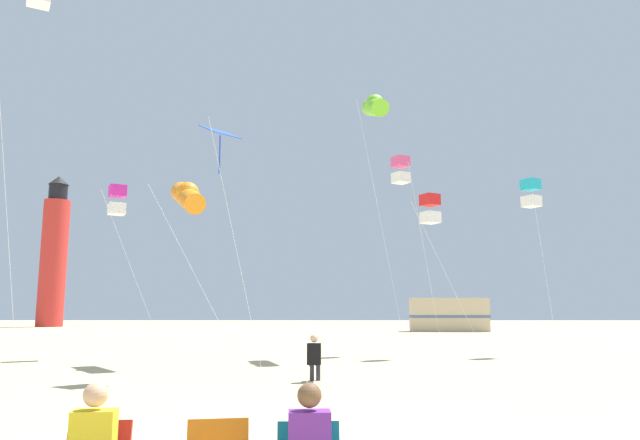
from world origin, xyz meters
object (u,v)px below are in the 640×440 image
at_px(kite_diamond_blue, 221,140).
at_px(kite_box_scarlet, 430,209).
at_px(kite_tube_lime, 375,107).
at_px(rv_van_tan, 449,315).
at_px(kite_box_cyan, 531,193).
at_px(lighthouse_distant, 54,255).
at_px(kite_box_magenta, 117,200).
at_px(kite_tube_orange, 188,196).
at_px(kite_flyer_standing, 314,356).
at_px(kite_box_rainbow, 401,170).

xyz_separation_m(kite_diamond_blue, kite_box_scarlet, (6.98, 6.85, -0.77)).
height_order(kite_tube_lime, rv_van_tan, kite_tube_lime).
xyz_separation_m(kite_box_cyan, lighthouse_distant, (-38.58, 41.02, 1.35)).
distance_m(kite_box_scarlet, rv_van_tan, 28.76).
relative_size(kite_box_magenta, kite_tube_orange, 1.05).
bearing_deg(kite_flyer_standing, kite_diamond_blue, -13.32).
bearing_deg(kite_box_cyan, kite_tube_orange, -162.09).
bearing_deg(lighthouse_distant, kite_diamond_blue, -60.85).
bearing_deg(lighthouse_distant, kite_tube_orange, -60.56).
bearing_deg(kite_box_cyan, kite_box_rainbow, 171.24).
relative_size(kite_tube_orange, rv_van_tan, 0.96).
bearing_deg(kite_box_rainbow, lighthouse_distant, 129.70).
height_order(kite_box_rainbow, lighthouse_distant, lighthouse_distant).
distance_m(kite_box_magenta, kite_box_cyan, 16.53).
bearing_deg(kite_box_rainbow, kite_tube_orange, -147.44).
bearing_deg(rv_van_tan, kite_tube_orange, -113.92).
height_order(kite_tube_lime, kite_box_cyan, kite_tube_lime).
xyz_separation_m(kite_diamond_blue, kite_tube_lime, (4.90, 6.98, 3.45)).
bearing_deg(kite_diamond_blue, kite_tube_lime, 54.90).
height_order(kite_box_magenta, rv_van_tan, kite_box_magenta).
height_order(kite_box_cyan, rv_van_tan, kite_box_cyan).
bearing_deg(kite_flyer_standing, kite_tube_lime, -102.94).
relative_size(kite_diamond_blue, kite_box_rainbow, 0.83).
xyz_separation_m(kite_box_magenta, rv_van_tan, (18.45, 28.11, -4.57)).
bearing_deg(kite_box_scarlet, kite_tube_lime, 176.53).
height_order(kite_tube_lime, kite_box_magenta, kite_tube_lime).
relative_size(kite_box_magenta, kite_box_rainbow, 0.79).
xyz_separation_m(kite_box_rainbow, lighthouse_distant, (-33.39, 40.22, 0.18)).
relative_size(kite_diamond_blue, kite_box_magenta, 1.05).
height_order(kite_box_cyan, lighthouse_distant, lighthouse_distant).
relative_size(kite_flyer_standing, kite_tube_orange, 0.19).
xyz_separation_m(kite_flyer_standing, kite_diamond_blue, (-2.62, 0.79, 5.82)).
xyz_separation_m(kite_box_scarlet, lighthouse_distant, (-34.26, 42.05, 2.18)).
xyz_separation_m(kite_diamond_blue, kite_box_rainbow, (6.11, 8.69, 1.23)).
relative_size(kite_flyer_standing, kite_box_magenta, 0.18).
distance_m(kite_tube_lime, rv_van_tan, 30.08).
bearing_deg(kite_diamond_blue, kite_box_scarlet, 44.46).
xyz_separation_m(kite_box_cyan, kite_box_rainbow, (-5.19, 0.80, 1.18)).
xyz_separation_m(kite_box_rainbow, kite_tube_orange, (-7.86, -5.02, -2.11)).
distance_m(kite_flyer_standing, kite_tube_lime, 12.31).
xyz_separation_m(kite_box_rainbow, rv_van_tan, (7.18, 25.90, -6.27)).
height_order(kite_diamond_blue, lighthouse_distant, lighthouse_distant).
distance_m(kite_flyer_standing, kite_box_scarlet, 10.14).
distance_m(kite_tube_lime, kite_box_cyan, 7.30).
distance_m(kite_box_magenta, kite_tube_orange, 4.43).
xyz_separation_m(kite_box_scarlet, rv_van_tan, (6.31, 27.74, -4.27)).
bearing_deg(kite_box_scarlet, kite_tube_orange, -159.96).
bearing_deg(kite_diamond_blue, kite_box_cyan, 34.90).
distance_m(kite_box_cyan, kite_box_rainbow, 5.39).
height_order(kite_diamond_blue, kite_box_cyan, kite_box_cyan).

